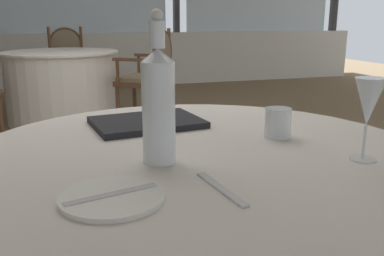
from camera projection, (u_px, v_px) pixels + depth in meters
name	position (u px, v px, depth m)	size (l,w,h in m)	color
ground_plane	(126.00, 176.00, 2.96)	(14.20, 14.20, 0.00)	#756047
window_wall_far	(82.00, 19.00, 6.47)	(9.58, 0.14, 2.66)	silver
side_plate	(112.00, 197.00, 0.80)	(0.20, 0.20, 0.01)	white
butter_knife	(112.00, 194.00, 0.80)	(0.19, 0.02, 0.00)	silver
dinner_fork	(221.00, 188.00, 0.85)	(0.19, 0.02, 0.00)	silver
water_bottle	(159.00, 103.00, 0.98)	(0.08, 0.08, 0.36)	white
wine_glass	(368.00, 104.00, 1.00)	(0.07, 0.07, 0.20)	white
water_tumbler	(278.00, 123.00, 1.22)	(0.08, 0.08, 0.09)	white
menu_book	(147.00, 122.00, 1.36)	(0.34, 0.25, 0.02)	black
background_table_0	(63.00, 86.00, 4.50)	(1.20, 1.20, 0.74)	white
dining_chair_0_0	(152.00, 70.00, 4.17)	(0.64, 0.66, 0.98)	brown
dining_chair_0_1	(66.00, 59.00, 5.42)	(0.56, 0.50, 0.97)	brown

